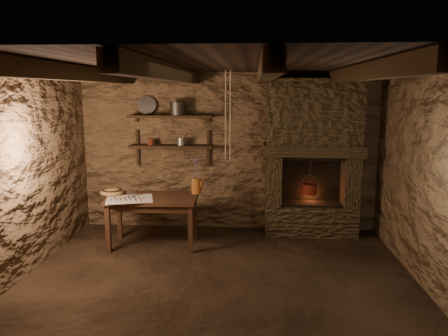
# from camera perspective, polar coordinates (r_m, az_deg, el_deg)

# --- Properties ---
(floor) EXTENTS (4.50, 4.50, 0.00)m
(floor) POSITION_cam_1_polar(r_m,az_deg,el_deg) (5.10, -0.81, -14.58)
(floor) COLOR black
(floor) RESTS_ON ground
(back_wall) EXTENTS (4.50, 0.04, 2.40)m
(back_wall) POSITION_cam_1_polar(r_m,az_deg,el_deg) (6.70, 0.55, 2.11)
(back_wall) COLOR #4F3825
(back_wall) RESTS_ON floor
(front_wall) EXTENTS (4.50, 0.04, 2.40)m
(front_wall) POSITION_cam_1_polar(r_m,az_deg,el_deg) (2.81, -4.23, -9.27)
(front_wall) COLOR #4F3825
(front_wall) RESTS_ON floor
(left_wall) EXTENTS (0.04, 4.00, 2.40)m
(left_wall) POSITION_cam_1_polar(r_m,az_deg,el_deg) (5.40, -25.40, -0.81)
(left_wall) COLOR #4F3825
(left_wall) RESTS_ON floor
(right_wall) EXTENTS (0.04, 4.00, 2.40)m
(right_wall) POSITION_cam_1_polar(r_m,az_deg,el_deg) (5.07, 25.41, -1.46)
(right_wall) COLOR #4F3825
(right_wall) RESTS_ON floor
(ceiling) EXTENTS (4.50, 4.00, 0.04)m
(ceiling) POSITION_cam_1_polar(r_m,az_deg,el_deg) (4.64, -0.89, 13.43)
(ceiling) COLOR black
(ceiling) RESTS_ON back_wall
(beam_far_left) EXTENTS (0.14, 3.95, 0.16)m
(beam_far_left) POSITION_cam_1_polar(r_m,az_deg,el_deg) (4.99, -18.69, 11.64)
(beam_far_left) COLOR black
(beam_far_left) RESTS_ON ceiling
(beam_mid_left) EXTENTS (0.14, 3.95, 0.16)m
(beam_mid_left) POSITION_cam_1_polar(r_m,az_deg,el_deg) (4.71, -7.10, 12.21)
(beam_mid_left) COLOR black
(beam_mid_left) RESTS_ON ceiling
(beam_mid_right) EXTENTS (0.14, 3.95, 0.16)m
(beam_mid_right) POSITION_cam_1_polar(r_m,az_deg,el_deg) (4.63, 5.45, 12.28)
(beam_mid_right) COLOR black
(beam_mid_right) RESTS_ON ceiling
(beam_far_right) EXTENTS (0.14, 3.95, 0.16)m
(beam_far_right) POSITION_cam_1_polar(r_m,az_deg,el_deg) (4.76, 17.84, 11.79)
(beam_far_right) COLOR black
(beam_far_right) RESTS_ON ceiling
(shelf_lower) EXTENTS (1.25, 0.30, 0.04)m
(shelf_lower) POSITION_cam_1_polar(r_m,az_deg,el_deg) (6.63, -6.89, 2.83)
(shelf_lower) COLOR black
(shelf_lower) RESTS_ON back_wall
(shelf_upper) EXTENTS (1.25, 0.30, 0.04)m
(shelf_upper) POSITION_cam_1_polar(r_m,az_deg,el_deg) (6.59, -6.98, 6.71)
(shelf_upper) COLOR black
(shelf_upper) RESTS_ON back_wall
(hearth) EXTENTS (1.43, 0.51, 2.30)m
(hearth) POSITION_cam_1_polar(r_m,az_deg,el_deg) (6.51, 11.49, 1.91)
(hearth) COLOR #392D1C
(hearth) RESTS_ON floor
(work_table) EXTENTS (1.25, 0.74, 0.70)m
(work_table) POSITION_cam_1_polar(r_m,az_deg,el_deg) (6.16, -9.24, -6.60)
(work_table) COLOR #311C11
(work_table) RESTS_ON floor
(linen_cloth) EXTENTS (0.71, 0.63, 0.01)m
(linen_cloth) POSITION_cam_1_polar(r_m,az_deg,el_deg) (5.98, -12.23, -3.98)
(linen_cloth) COLOR silver
(linen_cloth) RESTS_ON work_table
(pewter_cutlery_row) EXTENTS (0.54, 0.32, 0.01)m
(pewter_cutlery_row) POSITION_cam_1_polar(r_m,az_deg,el_deg) (5.96, -12.29, -3.93)
(pewter_cutlery_row) COLOR gray
(pewter_cutlery_row) RESTS_ON linen_cloth
(drinking_glasses) EXTENTS (0.19, 0.06, 0.08)m
(drinking_glasses) POSITION_cam_1_polar(r_m,az_deg,el_deg) (6.07, -11.77, -3.33)
(drinking_glasses) COLOR silver
(drinking_glasses) RESTS_ON linen_cloth
(stoneware_jug) EXTENTS (0.17, 0.16, 0.51)m
(stoneware_jug) POSITION_cam_1_polar(r_m,az_deg,el_deg) (6.14, -3.60, -1.36)
(stoneware_jug) COLOR #9A561D
(stoneware_jug) RESTS_ON work_table
(wooden_bowl) EXTENTS (0.35, 0.35, 0.11)m
(wooden_bowl) POSITION_cam_1_polar(r_m,az_deg,el_deg) (6.26, -14.41, -3.11)
(wooden_bowl) COLOR #A97B49
(wooden_bowl) RESTS_ON work_table
(iron_stockpot) EXTENTS (0.31, 0.31, 0.17)m
(iron_stockpot) POSITION_cam_1_polar(r_m,az_deg,el_deg) (6.56, -6.05, 7.65)
(iron_stockpot) COLOR #32302D
(iron_stockpot) RESTS_ON shelf_upper
(tin_pan) EXTENTS (0.29, 0.14, 0.28)m
(tin_pan) POSITION_cam_1_polar(r_m,az_deg,el_deg) (6.76, -10.04, 8.08)
(tin_pan) COLOR #AAA9A4
(tin_pan) RESTS_ON shelf_upper
(small_kettle) EXTENTS (0.19, 0.17, 0.17)m
(small_kettle) POSITION_cam_1_polar(r_m,az_deg,el_deg) (6.59, -5.61, 3.47)
(small_kettle) COLOR #AAA9A4
(small_kettle) RESTS_ON shelf_lower
(rusty_tin) EXTENTS (0.11, 0.11, 0.09)m
(rusty_tin) POSITION_cam_1_polar(r_m,az_deg,el_deg) (6.69, -9.53, 3.40)
(rusty_tin) COLOR #551D11
(rusty_tin) RESTS_ON shelf_lower
(red_pot) EXTENTS (0.24, 0.24, 0.54)m
(red_pot) POSITION_cam_1_polar(r_m,az_deg,el_deg) (6.55, 11.12, -2.64)
(red_pot) COLOR maroon
(red_pot) RESTS_ON hearth
(hanging_ropes) EXTENTS (0.08, 0.08, 1.20)m
(hanging_ropes) POSITION_cam_1_polar(r_m,az_deg,el_deg) (5.69, 0.51, 6.77)
(hanging_ropes) COLOR tan
(hanging_ropes) RESTS_ON ceiling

